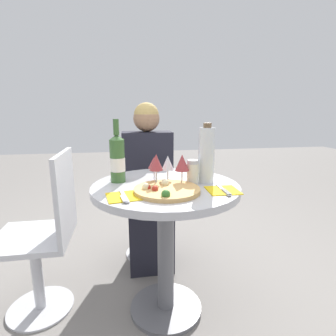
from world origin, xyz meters
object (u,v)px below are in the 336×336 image
Objects in this scene: seated_diner at (149,192)px; tall_carafe at (206,155)px; chair_empty_side at (46,237)px; dining_table at (166,217)px; pizza_large at (166,190)px; chair_behind_diner at (147,198)px; wine_bottle at (117,159)px.

tall_carafe is at bearing 115.50° from seated_diner.
seated_diner is 0.76m from chair_empty_side.
chair_empty_side is at bearing 34.73° from seated_diner.
dining_table is 0.56m from seated_diner.
dining_table is at bearing 82.21° from pizza_large.
seated_diner is 1.29× the size of chair_empty_side.
chair_behind_diner is at bearing -47.28° from chair_empty_side.
chair_behind_diner is 0.87m from tall_carafe.
wine_bottle is 0.48m from tall_carafe.
chair_empty_side reaches higher than dining_table.
chair_empty_side is at bearing 157.97° from pizza_large.
seated_diner reaches higher than dining_table.
chair_empty_side is 2.92× the size of pizza_large.
tall_carafe is (0.88, -0.12, 0.46)m from chair_empty_side.
dining_table is 0.71m from chair_behind_diner.
chair_empty_side is (-0.62, -0.43, -0.09)m from seated_diner.
seated_diner reaches higher than chair_behind_diner.
seated_diner is 3.56× the size of wine_bottle.
seated_diner reaches higher than wine_bottle.
chair_behind_diner is 1.00× the size of chair_empty_side.
dining_table is at bearing -100.98° from chair_empty_side.
dining_table is 0.83× the size of chair_empty_side.
chair_empty_side is (-0.62, -0.57, 0.00)m from chair_behind_diner.
pizza_large is (0.64, -0.26, 0.32)m from chair_empty_side.
seated_diner is at bearing 90.00° from chair_behind_diner.
dining_table is at bearing 94.18° from seated_diner.
tall_carafe is at bearing 30.16° from pizza_large.
tall_carafe reaches higher than dining_table.
tall_carafe is at bearing 1.92° from dining_table.
tall_carafe is (0.26, -0.55, 0.37)m from seated_diner.
chair_behind_diner is at bearing 71.13° from wine_bottle.
wine_bottle is (-0.23, 0.23, 0.12)m from pizza_large.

